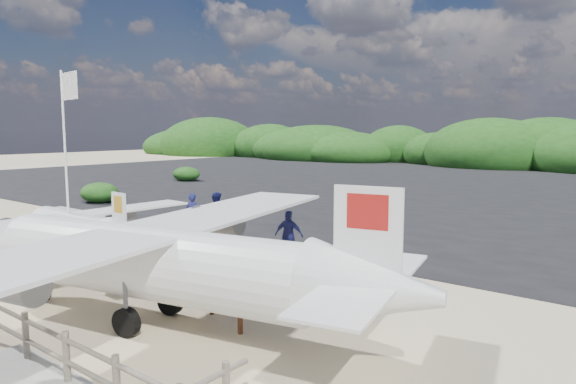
% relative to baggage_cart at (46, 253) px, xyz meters
% --- Properties ---
extents(ground, '(160.00, 160.00, 0.00)m').
position_rel_baggage_cart_xyz_m(ground, '(3.90, 0.41, 0.00)').
color(ground, beige).
extents(asphalt_apron, '(90.00, 50.00, 0.04)m').
position_rel_baggage_cart_xyz_m(asphalt_apron, '(3.90, 30.41, 0.00)').
color(asphalt_apron, '#B2B2B2').
rests_on(asphalt_apron, ground).
extents(lagoon, '(9.00, 7.00, 0.40)m').
position_rel_baggage_cart_xyz_m(lagoon, '(-5.10, 1.91, 0.00)').
color(lagoon, '#B2B2B2').
rests_on(lagoon, ground).
extents(vegetation_band, '(124.00, 8.00, 4.40)m').
position_rel_baggage_cart_xyz_m(vegetation_band, '(3.90, 55.41, 0.00)').
color(vegetation_band, '#B2B2B2').
rests_on(vegetation_band, ground).
extents(baggage_cart, '(2.61, 1.74, 1.22)m').
position_rel_baggage_cart_xyz_m(baggage_cart, '(0.00, 0.00, 0.00)').
color(baggage_cart, '#0E38DA').
rests_on(baggage_cart, ground).
extents(flagpole, '(1.33, 0.70, 6.33)m').
position_rel_baggage_cart_xyz_m(flagpole, '(2.30, -0.32, 0.00)').
color(flagpole, white).
rests_on(flagpole, ground).
extents(signboard, '(1.60, 0.65, 1.34)m').
position_rel_baggage_cart_xyz_m(signboard, '(9.99, -0.81, 0.00)').
color(signboard, brown).
rests_on(signboard, ground).
extents(crew_a, '(0.75, 0.58, 1.83)m').
position_rel_baggage_cart_xyz_m(crew_a, '(2.00, 5.25, 0.92)').
color(crew_a, '#15184F').
rests_on(crew_a, ground).
extents(crew_b, '(1.00, 0.82, 1.89)m').
position_rel_baggage_cart_xyz_m(crew_b, '(2.85, 5.79, 0.95)').
color(crew_b, '#15184F').
rests_on(crew_b, ground).
extents(crew_c, '(1.09, 0.71, 1.72)m').
position_rel_baggage_cart_xyz_m(crew_c, '(7.56, 4.66, 0.86)').
color(crew_c, '#15184F').
rests_on(crew_c, ground).
extents(aircraft_small, '(7.31, 7.31, 2.51)m').
position_rel_baggage_cart_xyz_m(aircraft_small, '(-8.84, 32.31, 0.00)').
color(aircraft_small, '#B2B2B2').
rests_on(aircraft_small, ground).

